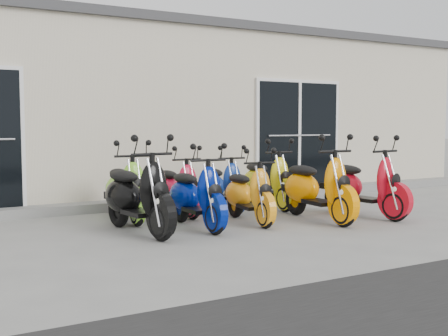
{
  "coord_description": "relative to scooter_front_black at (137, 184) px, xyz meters",
  "views": [
    {
      "loc": [
        -4.24,
        -6.93,
        1.44
      ],
      "look_at": [
        0.0,
        0.6,
        0.75
      ],
      "focal_mm": 45.0,
      "sensor_mm": 36.0,
      "label": 1
    }
  ],
  "objects": [
    {
      "name": "scooter_front_black",
      "position": [
        0.0,
        0.0,
        0.0
      ],
      "size": [
        0.87,
        1.84,
        1.31
      ],
      "primitive_type": null,
      "rotation": [
        0.0,
        0.0,
        0.13
      ],
      "color": "black",
      "rests_on": "ground"
    },
    {
      "name": "front_step",
      "position": [
        1.67,
        2.08,
        -0.58
      ],
      "size": [
        14.0,
        0.4,
        0.15
      ],
      "primitive_type": "cube",
      "color": "gray",
      "rests_on": "ground"
    },
    {
      "name": "door_right",
      "position": [
        4.27,
        2.23,
        0.6
      ],
      "size": [
        2.02,
        0.08,
        2.22
      ],
      "primitive_type": "cube",
      "color": "black",
      "rests_on": "front_step"
    },
    {
      "name": "ground",
      "position": [
        1.67,
        0.06,
        -0.66
      ],
      "size": [
        80.0,
        80.0,
        0.0
      ],
      "primitive_type": "plane",
      "color": "gray",
      "rests_on": "ground"
    },
    {
      "name": "scooter_front_red",
      "position": [
        3.52,
        -0.43,
        -0.02
      ],
      "size": [
        0.86,
        1.79,
        1.27
      ],
      "primitive_type": null,
      "rotation": [
        0.0,
        0.0,
        0.14
      ],
      "color": "red",
      "rests_on": "ground"
    },
    {
      "name": "roof_cap",
      "position": [
        1.67,
        5.26,
        2.62
      ],
      "size": [
        14.2,
        6.2,
        0.16
      ],
      "primitive_type": "cube",
      "color": "#3F3F42",
      "rests_on": "building"
    },
    {
      "name": "scooter_back_red",
      "position": [
        1.07,
        1.11,
        -0.1
      ],
      "size": [
        0.61,
        1.52,
        1.11
      ],
      "primitive_type": null,
      "rotation": [
        0.0,
        0.0,
        0.04
      ],
      "color": "red",
      "rests_on": "ground"
    },
    {
      "name": "building",
      "position": [
        1.67,
        5.26,
        0.94
      ],
      "size": [
        14.0,
        6.0,
        3.2
      ],
      "primitive_type": "cube",
      "color": "beige",
      "rests_on": "ground"
    },
    {
      "name": "scooter_back_blue",
      "position": [
        1.89,
        1.12,
        -0.11
      ],
      "size": [
        0.6,
        1.51,
        1.1
      ],
      "primitive_type": null,
      "rotation": [
        0.0,
        0.0,
        -0.04
      ],
      "color": "navy",
      "rests_on": "ground"
    },
    {
      "name": "scooter_front_orange_a",
      "position": [
        1.7,
        -0.02,
        -0.1
      ],
      "size": [
        0.69,
        1.54,
        1.11
      ],
      "primitive_type": null,
      "rotation": [
        0.0,
        0.0,
        -0.1
      ],
      "color": "#FF9D14",
      "rests_on": "ground"
    },
    {
      "name": "scooter_back_green",
      "position": [
        0.21,
        1.05,
        -0.05
      ],
      "size": [
        0.69,
        1.67,
        1.21
      ],
      "primitive_type": null,
      "rotation": [
        0.0,
        0.0,
        -0.06
      ],
      "color": "#86E02E",
      "rests_on": "ground"
    },
    {
      "name": "scooter_back_yellow",
      "position": [
        2.73,
        1.05,
        -0.06
      ],
      "size": [
        0.65,
        1.64,
        1.2
      ],
      "primitive_type": null,
      "rotation": [
        0.0,
        0.0,
        -0.03
      ],
      "color": "yellow",
      "rests_on": "ground"
    },
    {
      "name": "scooter_front_blue",
      "position": [
        0.84,
        -0.03,
        -0.06
      ],
      "size": [
        0.59,
        1.61,
        1.19
      ],
      "primitive_type": null,
      "rotation": [
        0.0,
        0.0,
        -0.0
      ],
      "color": "#00157D",
      "rests_on": "ground"
    },
    {
      "name": "scooter_front_orange_b",
      "position": [
        2.67,
        -0.37,
        -0.01
      ],
      "size": [
        0.7,
        1.78,
        1.3
      ],
      "primitive_type": null,
      "rotation": [
        0.0,
        0.0,
        -0.04
      ],
      "color": "#FF8F00",
      "rests_on": "ground"
    }
  ]
}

